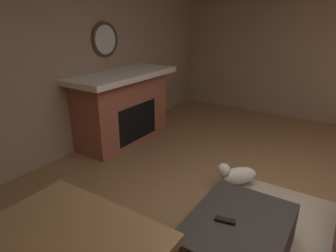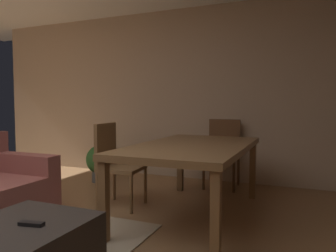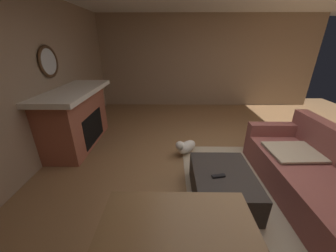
# 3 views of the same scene
# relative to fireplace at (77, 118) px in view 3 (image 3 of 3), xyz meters

# --- Properties ---
(floor) EXTENTS (8.97, 8.97, 0.00)m
(floor) POSITION_rel_fireplace_xyz_m (1.03, 2.74, -0.55)
(floor) COLOR olive
(wall_left) EXTENTS (0.12, 6.63, 2.60)m
(wall_left) POSITION_rel_fireplace_xyz_m (-2.70, 2.74, 0.74)
(wall_left) COLOR #9E846B
(wall_left) RESTS_ON ground
(area_rug) EXTENTS (2.60, 2.00, 0.01)m
(area_rug) POSITION_rel_fireplace_xyz_m (1.41, 2.98, -0.55)
(area_rug) COLOR tan
(area_rug) RESTS_ON ground
(fireplace) EXTENTS (1.81, 0.76, 1.10)m
(fireplace) POSITION_rel_fireplace_xyz_m (0.00, 0.00, 0.00)
(fireplace) COLOR #9E5642
(fireplace) RESTS_ON ground
(round_wall_mirror) EXTENTS (0.52, 0.05, 0.52)m
(round_wall_mirror) POSITION_rel_fireplace_xyz_m (0.00, -0.29, 1.00)
(round_wall_mirror) COLOR #4C331E
(couch) EXTENTS (2.30, 0.94, 0.84)m
(couch) POSITION_rel_fireplace_xyz_m (1.46, 3.61, -0.26)
(couch) COLOR #8C4C47
(couch) RESTS_ON ground
(ottoman_coffee_table) EXTENTS (0.96, 0.73, 0.38)m
(ottoman_coffee_table) POSITION_rel_fireplace_xyz_m (1.41, 2.42, -0.36)
(ottoman_coffee_table) COLOR #2D2826
(ottoman_coffee_table) RESTS_ON ground
(tv_remote) EXTENTS (0.08, 0.17, 0.02)m
(tv_remote) POSITION_rel_fireplace_xyz_m (1.49, 2.34, -0.16)
(tv_remote) COLOR black
(tv_remote) RESTS_ON ottoman_coffee_table
(small_dog) EXTENTS (0.46, 0.44, 0.28)m
(small_dog) POSITION_rel_fireplace_xyz_m (0.39, 2.03, -0.39)
(small_dog) COLOR silver
(small_dog) RESTS_ON ground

